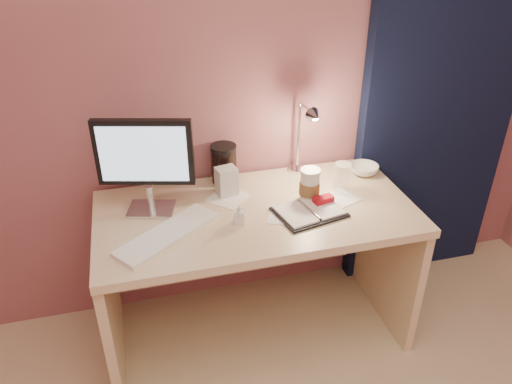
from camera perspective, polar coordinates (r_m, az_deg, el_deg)
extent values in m
plane|color=#955662|center=(2.31, -2.36, 13.80)|extent=(3.50, 0.00, 3.50)
cube|color=black|center=(2.72, 20.56, 11.16)|extent=(0.85, 0.08, 2.20)
cube|color=beige|center=(2.21, 0.03, -2.46)|extent=(1.40, 0.70, 0.04)
cube|color=beige|center=(2.39, -16.32, -12.00)|extent=(0.04, 0.66, 0.69)
cube|color=beige|center=(2.65, 14.53, -7.02)|extent=(0.04, 0.66, 0.69)
cube|color=beige|center=(2.65, -1.79, -4.37)|extent=(1.32, 0.03, 0.55)
cube|color=silver|center=(2.24, -11.84, -1.93)|extent=(0.23, 0.19, 0.01)
cylinder|color=silver|center=(2.21, -12.01, -0.60)|extent=(0.03, 0.03, 0.11)
cube|color=black|center=(2.10, -12.64, 4.55)|extent=(0.40, 0.13, 0.29)
cube|color=#A6C6E1|center=(2.08, -12.40, 4.28)|extent=(0.35, 0.10, 0.24)
cube|color=silver|center=(2.06, -10.04, -4.74)|extent=(0.46, 0.39, 0.02)
cube|color=black|center=(2.18, 6.09, -2.31)|extent=(0.32, 0.27, 0.01)
cube|color=silver|center=(2.15, 4.54, -2.55)|extent=(0.16, 0.21, 0.01)
cube|color=silver|center=(2.21, 7.63, -1.65)|extent=(0.16, 0.21, 0.01)
cube|color=#A80E20|center=(2.23, 7.69, -0.83)|extent=(0.10, 0.06, 0.02)
cube|color=silver|center=(2.31, 9.47, -0.69)|extent=(0.19, 0.19, 0.00)
cube|color=silver|center=(2.16, 3.45, -2.66)|extent=(0.20, 0.20, 0.00)
cube|color=silver|center=(2.29, -3.22, -0.66)|extent=(0.22, 0.22, 0.00)
cylinder|color=silver|center=(2.26, 6.14, 0.71)|extent=(0.08, 0.08, 0.14)
cylinder|color=brown|center=(2.26, 6.13, 0.48)|extent=(0.09, 0.09, 0.06)
cylinder|color=silver|center=(2.22, 6.25, 2.40)|extent=(0.09, 0.09, 0.01)
cylinder|color=white|center=(2.34, 9.82, 1.64)|extent=(0.08, 0.08, 0.14)
imported|color=silver|center=(2.54, 12.23, 2.54)|extent=(0.18, 0.18, 0.05)
imported|color=silver|center=(2.08, -1.89, -2.56)|extent=(0.05, 0.05, 0.09)
cylinder|color=black|center=(2.39, -3.69, 3.03)|extent=(0.12, 0.12, 0.17)
cube|color=silver|center=(2.28, -3.39, 1.21)|extent=(0.10, 0.09, 0.14)
cylinder|color=silver|center=(2.53, 4.71, 2.61)|extent=(0.09, 0.09, 0.01)
cylinder|color=silver|center=(2.45, 4.88, 6.27)|extent=(0.01, 0.01, 0.34)
cone|color=silver|center=(2.24, 5.98, 8.46)|extent=(0.08, 0.07, 0.07)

